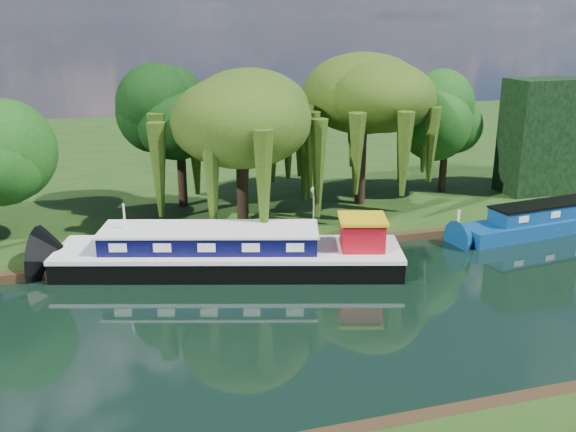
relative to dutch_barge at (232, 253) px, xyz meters
name	(u,v)px	position (x,y,z in m)	size (l,w,h in m)	color
ground	(378,310)	(5.23, -6.55, -0.92)	(120.00, 120.00, 0.00)	black
far_bank	(227,154)	(5.23, 27.45, -0.69)	(120.00, 52.00, 0.45)	black
dutch_barge	(232,253)	(0.00, 0.00, 0.00)	(17.96, 8.74, 3.71)	black
narrowboat	(558,219)	(20.47, 0.70, -0.21)	(13.80, 3.75, 1.99)	navy
willow_left	(241,120)	(1.90, 5.84, 5.87)	(7.28, 7.28, 8.72)	black
willow_right	(363,106)	(10.47, 8.19, 6.07)	(7.35, 7.35, 8.96)	black
tree_far_mid	(179,118)	(-1.01, 11.02, 5.40)	(5.20, 5.20, 8.50)	black
tree_far_right	(447,120)	(17.35, 9.34, 4.65)	(4.54, 4.54, 7.42)	black
conifer_hedge	(546,136)	(24.23, 7.45, 3.53)	(6.00, 3.00, 8.00)	black
lamppost	(313,197)	(5.73, 3.95, 1.50)	(0.36, 0.36, 2.56)	silver
mooring_posts	(308,233)	(4.73, 1.85, 0.03)	(19.16, 0.16, 1.00)	silver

